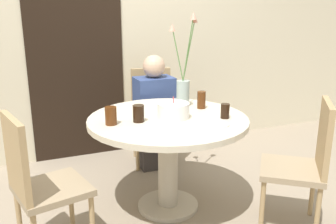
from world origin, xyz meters
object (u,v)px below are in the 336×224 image
Objects in this scene: chair_right_flank at (152,111)px; side_plate at (217,124)px; drink_glass_1 at (225,111)px; person_guest at (154,116)px; chair_far_back at (305,159)px; birthday_cake at (173,111)px; drink_glass_3 at (111,116)px; drink_glass_0 at (201,100)px; flower_vase at (183,80)px; chair_near_front at (37,180)px; drink_glass_2 at (138,113)px.

side_plate is at bearing -75.90° from chair_right_flank.
drink_glass_1 is 0.98m from person_guest.
person_guest is at bearing 101.27° from drink_glass_1.
chair_far_back is 0.94m from birthday_cake.
drink_glass_3 reaches higher than side_plate.
drink_glass_0 reaches higher than drink_glass_1.
birthday_cake is at bearing -152.60° from drink_glass_0.
side_plate is at bearing -23.16° from drink_glass_3.
chair_far_back is at bearing -59.37° from flower_vase.
flower_vase is at bearing -111.41° from chair_far_back.
chair_near_front reaches higher than drink_glass_3.
flower_vase is at bearing 105.73° from drink_glass_1.
side_plate is at bearing -90.86° from flower_vase.
flower_vase is at bearing 31.19° from drink_glass_2.
drink_glass_3 is (-0.63, -0.92, 0.27)m from chair_right_flank.
person_guest reaches higher than drink_glass_1.
birthday_cake is (0.94, 0.19, 0.27)m from chair_near_front.
chair_near_front is 1.46m from person_guest.
chair_far_back is at bearing -47.36° from drink_glass_1.
chair_near_front is 0.77m from drink_glass_2.
drink_glass_1 is 0.10× the size of person_guest.
flower_vase is 4.25× the size of side_plate.
birthday_cake is (-0.71, 0.55, 0.27)m from chair_far_back.
drink_glass_3 is at bearing -127.71° from person_guest.
chair_far_back is 6.69× the size of drink_glass_0.
drink_glass_3 is at bearing 168.18° from drink_glass_1.
drink_glass_1 is (0.13, 0.11, 0.05)m from side_plate.
birthday_cake reaches higher than drink_glass_2.
chair_right_flank and chair_near_front have the same top height.
birthday_cake is 1.84× the size of drink_glass_3.
drink_glass_1 is 0.89× the size of drink_glass_2.
chair_far_back is 0.85× the size of person_guest.
drink_glass_1 is 0.60m from drink_glass_2.
flower_vase reaches higher than drink_glass_3.
flower_vase is at bearing -80.68° from chair_near_front.
chair_near_front is 1.17m from side_plate.
chair_right_flank reaches higher than birthday_cake.
drink_glass_1 is 0.79m from drink_glass_3.
chair_far_back reaches higher than drink_glass_2.
chair_far_back is (0.52, -1.49, 0.00)m from chair_right_flank.
drink_glass_0 is 1.15× the size of drink_glass_2.
side_plate is (1.14, -0.06, 0.22)m from chair_near_front.
chair_near_front is at bearing -164.47° from drink_glass_0.
drink_glass_2 is (0.69, 0.20, 0.27)m from chair_near_front.
birthday_cake is 0.25m from drink_glass_2.
birthday_cake is at bearing -125.83° from flower_vase.
chair_near_front is 7.68× the size of drink_glass_2.
chair_right_flank is 1.14m from drink_glass_3.
chair_right_flank is 8.64× the size of drink_glass_1.
chair_far_back is 7.68× the size of drink_glass_2.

